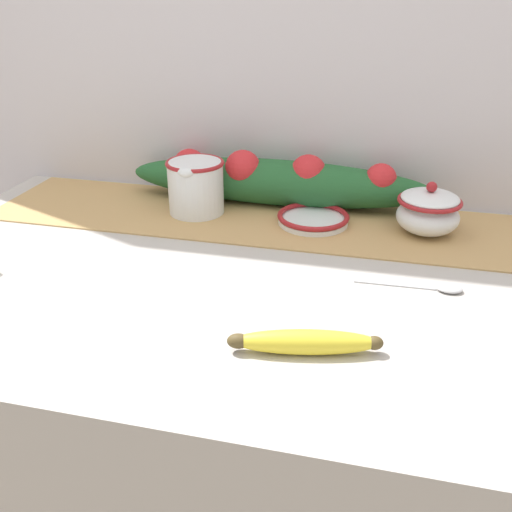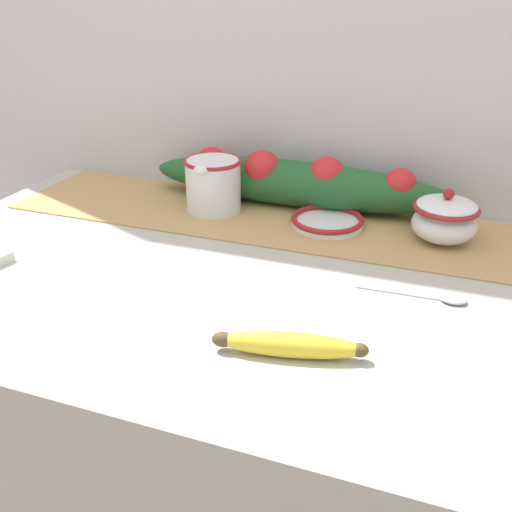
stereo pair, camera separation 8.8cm
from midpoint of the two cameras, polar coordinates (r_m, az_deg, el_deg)
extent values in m
cube|color=#B7B2AD|center=(1.23, 0.98, -20.74)|extent=(1.24, 0.75, 0.91)
cube|color=silver|center=(1.23, 7.64, 18.94)|extent=(2.04, 0.04, 2.40)
cube|color=tan|center=(1.15, 4.94, 3.57)|extent=(1.14, 0.27, 0.00)
cylinder|color=white|center=(1.17, -2.13, 7.04)|extent=(0.11, 0.11, 0.11)
torus|color=#A31E23|center=(1.16, -2.17, 9.41)|extent=(0.12, 0.12, 0.01)
torus|color=white|center=(1.23, -0.95, 8.40)|extent=(0.05, 0.01, 0.05)
ellipsoid|color=white|center=(1.11, -3.17, 8.54)|extent=(0.03, 0.02, 0.02)
ellipsoid|color=white|center=(1.10, 20.50, 2.95)|extent=(0.12, 0.12, 0.07)
torus|color=#A31E23|center=(1.09, 20.75, 4.45)|extent=(0.12, 0.12, 0.01)
ellipsoid|color=white|center=(1.09, 20.80, 4.71)|extent=(0.11, 0.11, 0.02)
sphere|color=#A31E23|center=(1.08, 20.98, 5.77)|extent=(0.02, 0.02, 0.02)
cylinder|color=white|center=(1.12, 9.38, 3.17)|extent=(0.14, 0.14, 0.01)
torus|color=#A31E23|center=(1.12, 9.42, 3.64)|extent=(0.14, 0.14, 0.01)
ellipsoid|color=yellow|center=(0.74, 6.91, -8.91)|extent=(0.19, 0.07, 0.03)
ellipsoid|color=brown|center=(0.75, 0.10, -8.45)|extent=(0.03, 0.03, 0.02)
ellipsoid|color=brown|center=(0.75, 13.73, -9.24)|extent=(0.03, 0.02, 0.02)
cube|color=#B7B7BC|center=(0.92, 16.60, -3.62)|extent=(0.13, 0.01, 0.00)
ellipsoid|color=#B7B7BC|center=(0.92, 21.79, -4.13)|extent=(0.04, 0.03, 0.01)
ellipsoid|color=#235B2D|center=(1.21, 6.13, 7.19)|extent=(0.65, 0.10, 0.10)
sphere|color=red|center=(1.27, -2.50, 9.17)|extent=(0.07, 0.07, 0.07)
sphere|color=red|center=(1.20, 2.70, 8.76)|extent=(0.08, 0.08, 0.08)
sphere|color=red|center=(1.18, 9.22, 7.96)|extent=(0.08, 0.08, 0.08)
sphere|color=red|center=(1.17, 16.33, 6.87)|extent=(0.06, 0.06, 0.06)
camera|label=1|loc=(0.04, -87.14, 1.40)|focal=40.00mm
camera|label=2|loc=(0.04, 92.86, -1.40)|focal=40.00mm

